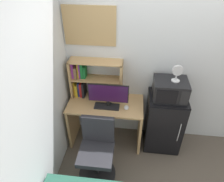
{
  "coord_description": "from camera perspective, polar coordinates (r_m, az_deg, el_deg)",
  "views": [
    {
      "loc": [
        -0.61,
        -2.63,
        2.67
      ],
      "look_at": [
        -0.89,
        -0.31,
        1.03
      ],
      "focal_mm": 32.64,
      "sensor_mm": 36.0,
      "label": 1
    }
  ],
  "objects": [
    {
      "name": "wall_back",
      "position": [
        3.15,
        24.95,
        5.89
      ],
      "size": [
        6.4,
        0.04,
        2.6
      ],
      "primitive_type": "cube",
      "color": "silver",
      "rests_on": "ground_plane"
    },
    {
      "name": "wall_left",
      "position": [
        1.99,
        -26.97,
        -13.46
      ],
      "size": [
        0.04,
        4.4,
        2.6
      ],
      "primitive_type": "cube",
      "color": "silver",
      "rests_on": "ground_plane"
    },
    {
      "name": "desk",
      "position": [
        3.2,
        -1.73,
        -6.96
      ],
      "size": [
        1.12,
        0.57,
        0.78
      ],
      "color": "tan",
      "rests_on": "ground_plane"
    },
    {
      "name": "hutch_bookshelf",
      "position": [
        3.04,
        -6.62,
        3.7
      ],
      "size": [
        0.77,
        0.24,
        0.6
      ],
      "color": "tan",
      "rests_on": "desk"
    },
    {
      "name": "monitor",
      "position": [
        2.84,
        -1.07,
        -0.99
      ],
      "size": [
        0.57,
        0.17,
        0.38
      ],
      "color": "black",
      "rests_on": "desk"
    },
    {
      "name": "keyboard",
      "position": [
        2.96,
        -1.45,
        -4.35
      ],
      "size": [
        0.36,
        0.14,
        0.02
      ],
      "primitive_type": "cube",
      "color": "black",
      "rests_on": "desk"
    },
    {
      "name": "computer_mouse",
      "position": [
        2.93,
        4.04,
        -4.65
      ],
      "size": [
        0.07,
        0.1,
        0.04
      ],
      "primitive_type": "ellipsoid",
      "color": "silver",
      "rests_on": "desk"
    },
    {
      "name": "mini_fridge",
      "position": [
        3.27,
        14.24,
        -8.39
      ],
      "size": [
        0.54,
        0.5,
        0.95
      ],
      "color": "black",
      "rests_on": "ground_plane"
    },
    {
      "name": "microwave",
      "position": [
        2.9,
        15.94,
        0.5
      ],
      "size": [
        0.45,
        0.38,
        0.27
      ],
      "color": "black",
      "rests_on": "mini_fridge"
    },
    {
      "name": "desk_fan",
      "position": [
        2.77,
        17.8,
        4.91
      ],
      "size": [
        0.14,
        0.11,
        0.24
      ],
      "color": "silver",
      "rests_on": "microwave"
    },
    {
      "name": "desk_chair",
      "position": [
        2.88,
        -4.19,
        -16.91
      ],
      "size": [
        0.52,
        0.52,
        0.92
      ],
      "color": "black",
      "rests_on": "ground_plane"
    },
    {
      "name": "wall_corkboard",
      "position": [
        2.82,
        -6.33,
        17.6
      ],
      "size": [
        0.7,
        0.02,
        0.52
      ],
      "primitive_type": "cube",
      "color": "tan"
    }
  ]
}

